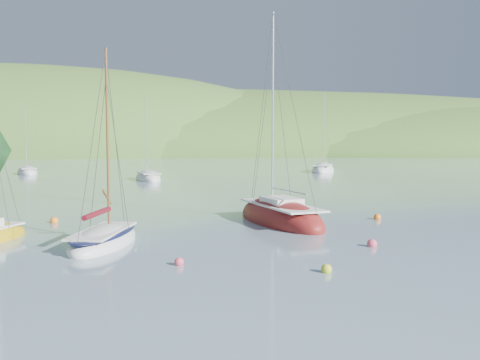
{
  "coord_description": "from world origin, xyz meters",
  "views": [
    {
      "loc": [
        -1.75,
        -20.19,
        4.92
      ],
      "look_at": [
        0.85,
        8.0,
        2.74
      ],
      "focal_mm": 40.0,
      "sensor_mm": 36.0,
      "label": 1
    }
  ],
  "objects": [
    {
      "name": "shoreline_hills",
      "position": [
        -9.66,
        172.42,
        0.0
      ],
      "size": [
        690.0,
        135.0,
        56.0
      ],
      "color": "#376124",
      "rests_on": "ground"
    },
    {
      "name": "distant_sloop_b",
      "position": [
        17.99,
        58.25,
        0.21
      ],
      "size": [
        5.97,
        9.65,
        12.98
      ],
      "rotation": [
        0.0,
        0.0,
        -0.33
      ],
      "color": "white",
      "rests_on": "ground"
    },
    {
      "name": "mooring_buoys",
      "position": [
        1.45,
        6.1,
        0.12
      ],
      "size": [
        19.86,
        13.38,
        0.47
      ],
      "color": "#BFCB25",
      "rests_on": "ground"
    },
    {
      "name": "ground",
      "position": [
        0.0,
        0.0,
        0.0
      ],
      "size": [
        700.0,
        700.0,
        0.0
      ],
      "primitive_type": "plane",
      "color": "#7693A3",
      "rests_on": "ground"
    },
    {
      "name": "sloop_red",
      "position": [
        3.47,
        10.67,
        0.24
      ],
      "size": [
        5.52,
        9.64,
        13.5
      ],
      "rotation": [
        0.0,
        0.0,
        0.28
      ],
      "color": "maroon",
      "rests_on": "ground"
    },
    {
      "name": "distant_sloop_c",
      "position": [
        -24.68,
        57.25,
        0.18
      ],
      "size": [
        5.1,
        7.78,
        10.48
      ],
      "rotation": [
        0.0,
        0.0,
        0.38
      ],
      "color": "white",
      "rests_on": "ground"
    },
    {
      "name": "distant_sloop_a",
      "position": [
        -6.88,
        44.57,
        0.19
      ],
      "size": [
        4.5,
        8.16,
        11.04
      ],
      "rotation": [
        0.0,
        0.0,
        0.24
      ],
      "color": "white",
      "rests_on": "ground"
    },
    {
      "name": "daysailer_white",
      "position": [
        -5.82,
        4.88,
        0.22
      ],
      "size": [
        3.51,
        6.73,
        9.85
      ],
      "rotation": [
        0.0,
        0.0,
        -0.19
      ],
      "color": "white",
      "rests_on": "ground"
    }
  ]
}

